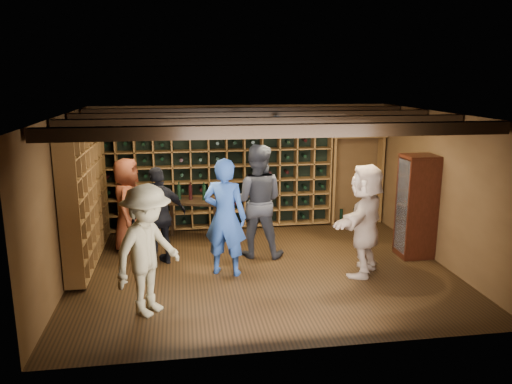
{
  "coord_description": "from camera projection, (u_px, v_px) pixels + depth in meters",
  "views": [
    {
      "loc": [
        -1.24,
        -7.55,
        3.08
      ],
      "look_at": [
        -0.06,
        0.2,
        1.24
      ],
      "focal_mm": 35.0,
      "sensor_mm": 36.0,
      "label": 1
    }
  ],
  "objects": [
    {
      "name": "tasting_table",
      "position": [
        192.0,
        204.0,
        9.36
      ],
      "size": [
        1.16,
        0.81,
        1.08
      ],
      "rotation": [
        0.0,
        0.0,
        -0.29
      ],
      "color": "black",
      "rests_on": "ground"
    },
    {
      "name": "ground",
      "position": [
        262.0,
        268.0,
        8.15
      ],
      "size": [
        6.0,
        6.0,
        0.0
      ],
      "primitive_type": "plane",
      "color": "black",
      "rests_on": "ground"
    },
    {
      "name": "man_blue_shirt",
      "position": [
        225.0,
        217.0,
        7.74
      ],
      "size": [
        0.8,
        0.67,
        1.86
      ],
      "primitive_type": "imported",
      "rotation": [
        0.0,
        0.0,
        2.76
      ],
      "color": "navy",
      "rests_on": "ground"
    },
    {
      "name": "man_grey_suit",
      "position": [
        257.0,
        201.0,
        8.54
      ],
      "size": [
        1.11,
        0.96,
        1.96
      ],
      "primitive_type": "imported",
      "rotation": [
        0.0,
        0.0,
        2.88
      ],
      "color": "black",
      "rests_on": "ground"
    },
    {
      "name": "guest_red_floral",
      "position": [
        128.0,
        205.0,
        8.83
      ],
      "size": [
        0.65,
        0.89,
        1.68
      ],
      "primitive_type": "imported",
      "rotation": [
        0.0,
        0.0,
        1.43
      ],
      "color": "maroon",
      "rests_on": "ground"
    },
    {
      "name": "display_cabinet",
      "position": [
        416.0,
        208.0,
        8.54
      ],
      "size": [
        0.55,
        0.5,
        1.75
      ],
      "color": "#34120A",
      "rests_on": "ground"
    },
    {
      "name": "guest_beige",
      "position": [
        365.0,
        220.0,
        7.77
      ],
      "size": [
        1.41,
        1.62,
        1.77
      ],
      "primitive_type": "imported",
      "rotation": [
        0.0,
        0.0,
        4.06
      ],
      "color": "tan",
      "rests_on": "ground"
    },
    {
      "name": "guest_khaki",
      "position": [
        147.0,
        250.0,
        6.44
      ],
      "size": [
        1.21,
        1.29,
        1.74
      ],
      "primitive_type": "imported",
      "rotation": [
        0.0,
        0.0,
        0.9
      ],
      "color": "gray",
      "rests_on": "ground"
    },
    {
      "name": "wine_rack_back",
      "position": [
        218.0,
        173.0,
        10.05
      ],
      "size": [
        4.65,
        0.3,
        2.2
      ],
      "color": "brown",
      "rests_on": "ground"
    },
    {
      "name": "guest_woman_black",
      "position": [
        159.0,
        216.0,
        8.17
      ],
      "size": [
        1.04,
        0.82,
        1.65
      ],
      "primitive_type": "imported",
      "rotation": [
        0.0,
        0.0,
        3.65
      ],
      "color": "black",
      "rests_on": "ground"
    },
    {
      "name": "room_shell",
      "position": [
        262.0,
        119.0,
        7.65
      ],
      "size": [
        6.0,
        6.0,
        6.0
      ],
      "color": "brown",
      "rests_on": "ground"
    },
    {
      "name": "crate_shelf",
      "position": [
        358.0,
        150.0,
        10.38
      ],
      "size": [
        1.2,
        0.32,
        2.07
      ],
      "color": "brown",
      "rests_on": "ground"
    },
    {
      "name": "wine_rack_left",
      "position": [
        86.0,
        195.0,
        8.27
      ],
      "size": [
        0.3,
        2.65,
        2.2
      ],
      "color": "brown",
      "rests_on": "ground"
    }
  ]
}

